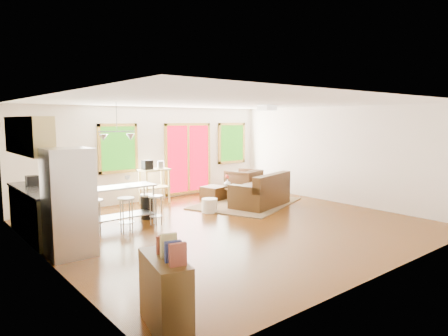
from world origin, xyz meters
TOP-DOWN VIEW (x-y plane):
  - floor at (0.00, 0.00)m, footprint 7.50×7.00m
  - ceiling at (0.00, 0.00)m, footprint 7.50×7.00m
  - back_wall at (0.00, 3.51)m, footprint 7.50×0.02m
  - left_wall at (-3.76, 0.00)m, footprint 0.02×7.00m
  - right_wall at (3.76, 0.00)m, footprint 0.02×7.00m
  - front_wall at (0.00, -3.51)m, footprint 7.50×0.02m
  - window_left at (-1.00, 3.46)m, footprint 1.10×0.05m
  - french_doors at (1.20, 3.46)m, footprint 1.60×0.05m
  - window_right at (2.90, 3.46)m, footprint 1.10×0.05m
  - rug at (1.68, 1.42)m, footprint 3.37×3.01m
  - loveseat at (1.76, 0.92)m, footprint 1.83×1.34m
  - coffee_table at (1.82, 1.67)m, footprint 1.02×0.73m
  - armchair at (2.36, 2.28)m, footprint 1.05×1.01m
  - ottoman at (1.32, 2.37)m, footprint 0.69×0.69m
  - pouf at (0.32, 1.25)m, footprint 0.45×0.45m
  - vase at (1.56, 2.07)m, footprint 0.23×0.24m
  - book at (2.07, 1.64)m, footprint 0.20×0.05m
  - cabinets at (-3.49, 1.70)m, footprint 0.64×2.24m
  - refrigerator at (-3.34, 0.22)m, footprint 0.75×0.71m
  - island at (-1.89, 1.36)m, footprint 1.37×0.55m
  - cup at (-1.66, 1.56)m, footprint 0.15×0.13m
  - bar_stool_a at (-2.52, 1.26)m, footprint 0.42×0.42m
  - bar_stool_b at (-2.04, 0.86)m, footprint 0.39×0.39m
  - bar_stool_c at (-1.29, 1.02)m, footprint 0.36×0.36m
  - trash_can at (-1.17, 1.63)m, footprint 0.35×0.35m
  - kitchen_cart at (-0.24, 2.99)m, footprint 0.79×0.51m
  - bookshelf at (-3.35, -2.82)m, footprint 0.54×0.94m
  - ceiling_flush at (1.60, 0.60)m, footprint 0.35×0.35m
  - pendant_light at (-1.90, 1.50)m, footprint 0.80×0.18m

SIDE VIEW (x-z plane):
  - floor at x=0.00m, z-range -0.02..0.00m
  - rug at x=1.68m, z-range 0.00..0.03m
  - pouf at x=0.32m, z-range 0.00..0.34m
  - ottoman at x=1.32m, z-range 0.00..0.39m
  - trash_can at x=-1.17m, z-range 0.00..0.57m
  - coffee_table at x=1.82m, z-range 0.13..0.50m
  - loveseat at x=1.76m, z-range -0.09..0.78m
  - bookshelf at x=-3.35m, z-range -0.11..0.93m
  - armchair at x=2.36m, z-range 0.00..0.88m
  - bar_stool_c at x=-1.29m, z-range 0.16..0.80m
  - bar_stool_a at x=-2.52m, z-range 0.16..0.83m
  - vase at x=1.56m, z-range 0.35..0.69m
  - bar_stool_b at x=-2.04m, z-range 0.17..0.89m
  - book at x=2.07m, z-range 0.40..0.67m
  - island at x=-1.89m, z-range 0.16..1.03m
  - kitchen_cart at x=-0.24m, z-range 0.22..1.41m
  - refrigerator at x=-3.34m, z-range 0.00..1.79m
  - cabinets at x=-3.49m, z-range -0.22..2.08m
  - cup at x=-1.66m, z-range 0.95..1.07m
  - french_doors at x=1.20m, z-range 0.05..2.15m
  - back_wall at x=0.00m, z-range 0.00..2.60m
  - left_wall at x=-3.76m, z-range 0.00..2.60m
  - right_wall at x=3.76m, z-range 0.00..2.60m
  - front_wall at x=0.00m, z-range 0.00..2.60m
  - window_left at x=-1.00m, z-range 0.85..2.15m
  - window_right at x=2.90m, z-range 0.85..2.15m
  - pendant_light at x=-1.90m, z-range 1.50..2.29m
  - ceiling_flush at x=1.60m, z-range 2.47..2.59m
  - ceiling at x=0.00m, z-range 2.60..2.62m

